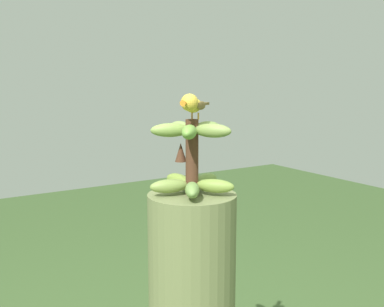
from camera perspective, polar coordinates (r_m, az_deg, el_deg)
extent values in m
cylinder|color=#4C2D1E|center=(1.43, 0.00, -0.46)|extent=(0.04, 0.04, 0.23)
ellipsoid|color=olive|center=(1.43, 2.81, -3.97)|extent=(0.11, 0.12, 0.04)
ellipsoid|color=olive|center=(1.50, 1.61, -3.28)|extent=(0.13, 0.08, 0.04)
ellipsoid|color=olive|center=(1.50, -1.66, -3.29)|extent=(0.05, 0.12, 0.04)
ellipsoid|color=olive|center=(1.42, -2.79, -3.99)|extent=(0.13, 0.07, 0.04)
ellipsoid|color=#6E9148|center=(1.37, 0.03, -4.46)|extent=(0.10, 0.12, 0.04)
ellipsoid|color=#7B944B|center=(1.48, -1.26, 3.17)|extent=(0.05, 0.12, 0.04)
ellipsoid|color=olive|center=(1.41, -2.66, 2.87)|extent=(0.13, 0.08, 0.04)
ellipsoid|color=#6E9E3F|center=(1.35, -0.33, 2.64)|extent=(0.11, 0.12, 0.04)
ellipsoid|color=olive|center=(1.39, 2.49, 2.81)|extent=(0.10, 0.12, 0.04)
ellipsoid|color=#7D9B4B|center=(1.47, 1.76, 3.13)|extent=(0.13, 0.07, 0.04)
cone|color=#4C2D1E|center=(1.45, -1.38, 0.14)|extent=(0.04, 0.04, 0.06)
cylinder|color=#C68933|center=(1.41, -0.13, 4.60)|extent=(0.01, 0.01, 0.02)
cylinder|color=#C68933|center=(1.40, 0.78, 4.57)|extent=(0.01, 0.00, 0.02)
ellipsoid|color=gold|center=(1.41, 0.32, 5.88)|extent=(0.09, 0.08, 0.04)
ellipsoid|color=brown|center=(1.42, -0.36, 5.90)|extent=(0.06, 0.04, 0.03)
ellipsoid|color=brown|center=(1.40, 1.15, 5.87)|extent=(0.06, 0.04, 0.03)
cube|color=brown|center=(1.47, 1.35, 6.09)|extent=(0.06, 0.05, 0.01)
sphere|color=gold|center=(1.37, -0.30, 6.24)|extent=(0.05, 0.05, 0.05)
sphere|color=black|center=(1.36, 0.34, 6.38)|extent=(0.01, 0.01, 0.01)
cone|color=orange|center=(1.34, -0.88, 6.18)|extent=(0.04, 0.03, 0.02)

